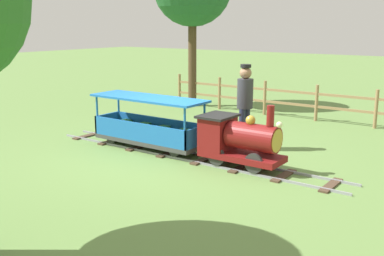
% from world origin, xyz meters
% --- Properties ---
extents(ground_plane, '(60.00, 60.00, 0.00)m').
position_xyz_m(ground_plane, '(0.00, 0.00, 0.00)').
color(ground_plane, '#608442').
extents(track, '(0.69, 6.05, 0.04)m').
position_xyz_m(track, '(0.00, 0.24, 0.02)').
color(track, gray).
rests_on(track, ground_plane).
extents(locomotive, '(0.65, 1.44, 1.07)m').
position_xyz_m(locomotive, '(0.00, 1.29, 0.49)').
color(locomotive, maroon).
rests_on(locomotive, ground_plane).
extents(passenger_car, '(0.75, 2.35, 0.97)m').
position_xyz_m(passenger_car, '(0.00, -0.66, 0.42)').
color(passenger_car, '#3F3F3F').
rests_on(passenger_car, ground_plane).
extents(conductor_person, '(0.30, 0.30, 1.62)m').
position_xyz_m(conductor_person, '(-1.06, 0.82, 0.96)').
color(conductor_person, '#282D47').
rests_on(conductor_person, ground_plane).
extents(fence_section, '(0.08, 7.13, 0.90)m').
position_xyz_m(fence_section, '(-4.42, 0.24, 0.48)').
color(fence_section, '#93754C').
rests_on(fence_section, ground_plane).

